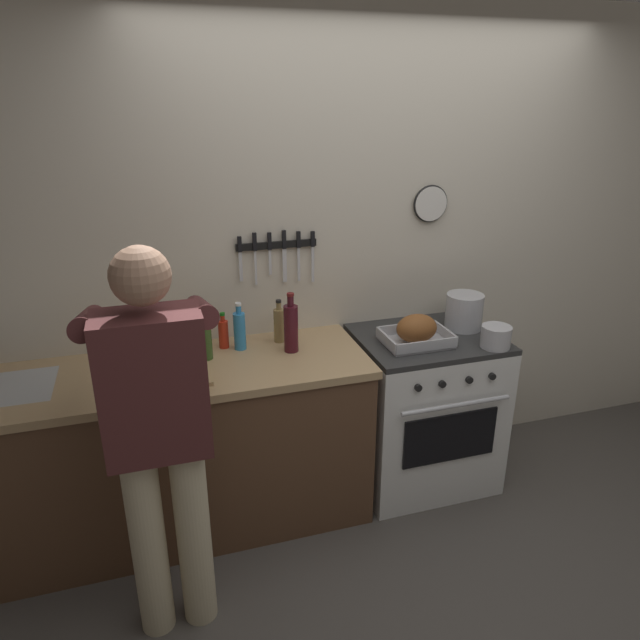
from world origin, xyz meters
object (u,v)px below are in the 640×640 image
(bottle_hot_sauce, at_px, (223,333))
(saucepan, at_px, (496,337))
(bottle_wine_red, at_px, (291,327))
(stove, at_px, (423,409))
(person_cook, at_px, (158,427))
(stock_pot, at_px, (464,311))
(bottle_vinegar, at_px, (279,324))
(cutting_board, at_px, (171,378))
(bottle_olive_oil, at_px, (204,336))
(bottle_dish_soap, at_px, (240,330))
(roasting_pan, at_px, (416,331))

(bottle_hot_sauce, bearing_deg, saucepan, -16.94)
(bottle_wine_red, bearing_deg, stove, -2.86)
(person_cook, bearing_deg, stock_pot, -58.14)
(stove, relative_size, stock_pot, 4.37)
(stove, xyz_separation_m, bottle_vinegar, (-0.79, 0.18, 0.55))
(bottle_wine_red, bearing_deg, bottle_hot_sauce, 155.70)
(bottle_vinegar, bearing_deg, cutting_board, -153.60)
(cutting_board, xyz_separation_m, bottle_hot_sauce, (0.29, 0.30, 0.07))
(bottle_wine_red, distance_m, bottle_olive_oil, 0.43)
(person_cook, relative_size, bottle_dish_soap, 6.61)
(person_cook, bearing_deg, bottle_dish_soap, -20.12)
(bottle_wine_red, height_order, bottle_vinegar, bottle_wine_red)
(saucepan, bearing_deg, stock_pot, 95.12)
(person_cook, distance_m, saucepan, 1.75)
(roasting_pan, height_order, cutting_board, roasting_pan)
(stock_pot, distance_m, saucepan, 0.29)
(cutting_board, bearing_deg, bottle_hot_sauce, 45.76)
(stove, height_order, bottle_wine_red, bottle_wine_red)
(roasting_pan, xyz_separation_m, bottle_hot_sauce, (-0.97, 0.25, 0.01))
(cutting_board, distance_m, bottle_hot_sauce, 0.42)
(bottle_hot_sauce, relative_size, bottle_vinegar, 0.82)
(roasting_pan, distance_m, bottle_dish_soap, 0.92)
(roasting_pan, distance_m, bottle_wine_red, 0.66)
(cutting_board, bearing_deg, bottle_olive_oil, 45.66)
(person_cook, bearing_deg, bottle_hot_sauce, -14.25)
(bottle_vinegar, relative_size, bottle_olive_oil, 0.79)
(roasting_pan, bearing_deg, saucepan, -23.17)
(stock_pot, xyz_separation_m, saucepan, (0.03, -0.28, -0.04))
(bottle_wine_red, xyz_separation_m, bottle_hot_sauce, (-0.32, 0.15, -0.05))
(stove, distance_m, bottle_wine_red, 0.96)
(saucepan, bearing_deg, bottle_dish_soap, 163.83)
(bottle_vinegar, bearing_deg, saucepan, -20.91)
(bottle_wine_red, bearing_deg, stock_pot, 1.02)
(bottle_hot_sauce, distance_m, bottle_vinegar, 0.29)
(saucepan, height_order, bottle_olive_oil, bottle_olive_oil)
(bottle_dish_soap, bearing_deg, roasting_pan, -13.07)
(stock_pot, bearing_deg, bottle_dish_soap, 176.07)
(bottle_vinegar, bearing_deg, bottle_olive_oil, -165.63)
(cutting_board, xyz_separation_m, bottle_olive_oil, (0.18, 0.19, 0.11))
(person_cook, bearing_deg, bottle_wine_red, -36.45)
(saucepan, bearing_deg, person_cook, -167.71)
(stove, distance_m, bottle_olive_oil, 1.32)
(stock_pot, height_order, saucepan, stock_pot)
(bottle_dish_soap, bearing_deg, bottle_vinegar, 9.15)
(cutting_board, bearing_deg, stove, 4.71)
(saucepan, relative_size, bottle_olive_oil, 0.53)
(person_cook, height_order, bottle_vinegar, person_cook)
(saucepan, distance_m, bottle_olive_oil, 1.49)
(cutting_board, relative_size, bottle_olive_oil, 1.22)
(roasting_pan, distance_m, cutting_board, 1.27)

